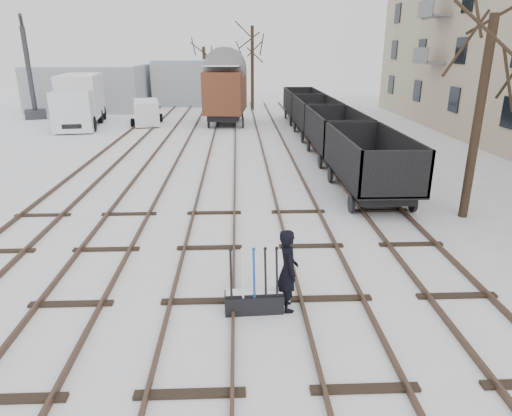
{
  "coord_description": "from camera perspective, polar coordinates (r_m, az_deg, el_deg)",
  "views": [
    {
      "loc": [
        0.87,
        -9.28,
        5.57
      ],
      "look_at": [
        1.37,
        3.13,
        1.2
      ],
      "focal_mm": 32.0,
      "sensor_mm": 36.0,
      "label": 1
    }
  ],
  "objects": [
    {
      "name": "ground",
      "position": [
        10.86,
        -6.71,
        -11.63
      ],
      "size": [
        120.0,
        120.0,
        0.0
      ],
      "primitive_type": "plane",
      "color": "white",
      "rests_on": "ground"
    },
    {
      "name": "tree_near",
      "position": [
        16.77,
        25.96,
        9.65
      ],
      "size": [
        0.3,
        0.3,
        6.58
      ],
      "primitive_type": "cylinder",
      "color": "black",
      "rests_on": "ground"
    },
    {
      "name": "panel_van",
      "position": [
        36.52,
        -13.51,
        11.58
      ],
      "size": [
        2.52,
        4.36,
        1.81
      ],
      "rotation": [
        0.0,
        0.0,
        0.19
      ],
      "color": "silver",
      "rests_on": "ground"
    },
    {
      "name": "tracks",
      "position": [
        23.62,
        -4.39,
        5.87
      ],
      "size": [
        13.9,
        52.0,
        0.16
      ],
      "color": "black",
      "rests_on": "ground"
    },
    {
      "name": "lorry",
      "position": [
        37.14,
        -21.21,
        12.46
      ],
      "size": [
        3.48,
        8.42,
        3.71
      ],
      "rotation": [
        0.0,
        0.0,
        0.15
      ],
      "color": "black",
      "rests_on": "ground"
    },
    {
      "name": "worker",
      "position": [
        10.14,
        4.0,
        -7.76
      ],
      "size": [
        0.55,
        0.76,
        1.91
      ],
      "primitive_type": "imported",
      "rotation": [
        0.0,
        0.0,
        1.72
      ],
      "color": "black",
      "rests_on": "ground"
    },
    {
      "name": "freight_wagon_a",
      "position": [
        18.48,
        13.92,
        4.32
      ],
      "size": [
        2.43,
        6.06,
        2.48
      ],
      "color": "black",
      "rests_on": "ground"
    },
    {
      "name": "freight_wagon_c",
      "position": [
        30.73,
        7.44,
        10.57
      ],
      "size": [
        2.43,
        6.06,
        2.48
      ],
      "color": "black",
      "rests_on": "ground"
    },
    {
      "name": "ground_frame",
      "position": [
        10.32,
        -0.25,
        -11.42
      ],
      "size": [
        1.32,
        0.48,
        1.49
      ],
      "rotation": [
        0.0,
        0.0,
        0.05
      ],
      "color": "black",
      "rests_on": "ground"
    },
    {
      "name": "freight_wagon_b",
      "position": [
        24.54,
        9.89,
        8.24
      ],
      "size": [
        2.43,
        6.06,
        2.48
      ],
      "color": "black",
      "rests_on": "ground"
    },
    {
      "name": "box_van_wagon",
      "position": [
        35.71,
        -3.81,
        14.51
      ],
      "size": [
        3.58,
        6.01,
        4.39
      ],
      "rotation": [
        0.0,
        0.0,
        -0.1
      ],
      "color": "black",
      "rests_on": "ground"
    },
    {
      "name": "shed_left",
      "position": [
        47.49,
        -19.92,
        14.02
      ],
      "size": [
        10.0,
        8.0,
        4.1
      ],
      "color": "#8E98A0",
      "rests_on": "ground"
    },
    {
      "name": "tree_far_left",
      "position": [
        47.66,
        -6.44,
        16.0
      ],
      "size": [
        0.3,
        0.3,
        5.7
      ],
      "primitive_type": "cylinder",
      "color": "black",
      "rests_on": "ground"
    },
    {
      "name": "freight_wagon_d",
      "position": [
        36.99,
        5.79,
        12.11
      ],
      "size": [
        2.43,
        6.06,
        2.48
      ],
      "color": "black",
      "rests_on": "ground"
    },
    {
      "name": "crane",
      "position": [
        42.88,
        -26.07,
        12.89
      ],
      "size": [
        2.09,
        4.83,
        8.1
      ],
      "rotation": [
        0.0,
        0.0,
        0.38
      ],
      "color": "#2B2B30",
      "rests_on": "ground"
    },
    {
      "name": "shed_right",
      "position": [
        49.63,
        -8.25,
        15.36
      ],
      "size": [
        7.0,
        6.0,
        4.5
      ],
      "color": "#8E98A0",
      "rests_on": "ground"
    },
    {
      "name": "tree_far_right",
      "position": [
        44.12,
        -0.46,
        17.0
      ],
      "size": [
        0.3,
        0.3,
        7.47
      ],
      "primitive_type": "cylinder",
      "color": "black",
      "rests_on": "ground"
    }
  ]
}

